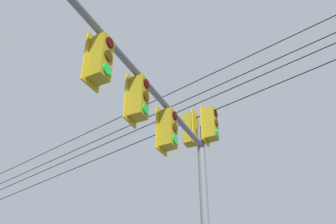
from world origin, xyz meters
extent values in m
cylinder|color=slate|center=(-2.81, -0.03, 6.47)|extent=(5.92, 0.24, 0.14)
cube|color=olive|center=(0.14, -0.38, 7.02)|extent=(0.31, 0.31, 0.90)
cube|color=#B29319|center=(0.14, -0.21, 7.02)|extent=(0.44, 0.05, 1.04)
cylinder|color=#360503|center=(0.14, -0.55, 7.32)|extent=(0.20, 0.03, 0.20)
cylinder|color=#3C2703|center=(0.14, -0.55, 7.02)|extent=(0.20, 0.03, 0.20)
cylinder|color=green|center=(0.14, -0.55, 6.72)|extent=(0.20, 0.03, 0.20)
cube|color=olive|center=(0.15, 0.22, 7.02)|extent=(0.31, 0.31, 0.90)
cube|color=#B29319|center=(0.15, 0.05, 7.02)|extent=(0.44, 0.05, 1.04)
cylinder|color=#360503|center=(0.15, 0.38, 7.32)|extent=(0.20, 0.03, 0.20)
cylinder|color=#3C2703|center=(0.15, 0.38, 7.02)|extent=(0.20, 0.03, 0.20)
cylinder|color=green|center=(0.15, 0.38, 6.72)|extent=(0.20, 0.03, 0.20)
cube|color=olive|center=(-1.73, -0.05, 5.92)|extent=(0.31, 0.31, 0.90)
cube|color=#B29319|center=(-1.73, 0.12, 5.92)|extent=(0.44, 0.06, 1.04)
cylinder|color=#360503|center=(-1.74, -0.22, 6.22)|extent=(0.20, 0.04, 0.20)
cylinder|color=#3C2703|center=(-1.74, -0.22, 5.92)|extent=(0.20, 0.04, 0.20)
cylinder|color=green|center=(-1.74, -0.22, 5.62)|extent=(0.20, 0.04, 0.20)
cube|color=olive|center=(-3.01, -0.03, 5.92)|extent=(0.30, 0.30, 0.90)
cube|color=#B29319|center=(-3.02, 0.14, 5.92)|extent=(0.44, 0.04, 1.04)
cylinder|color=#360503|center=(-3.01, -0.19, 6.22)|extent=(0.20, 0.03, 0.20)
cylinder|color=#3C2703|center=(-3.01, -0.19, 5.92)|extent=(0.20, 0.03, 0.20)
cylinder|color=green|center=(-3.01, -0.19, 5.62)|extent=(0.20, 0.03, 0.20)
cube|color=olive|center=(-4.30, -0.01, 5.92)|extent=(0.32, 0.32, 0.90)
cube|color=#B29319|center=(-4.29, 0.16, 5.92)|extent=(0.44, 0.07, 1.04)
cylinder|color=#360503|center=(-4.31, -0.17, 6.22)|extent=(0.20, 0.04, 0.20)
cylinder|color=#3C2703|center=(-4.31, -0.17, 5.92)|extent=(0.20, 0.04, 0.20)
cylinder|color=green|center=(-4.31, -0.17, 5.62)|extent=(0.20, 0.04, 0.20)
cylinder|color=black|center=(0.42, 1.11, 7.36)|extent=(5.97, 26.19, 0.05)
cylinder|color=black|center=(0.42, 1.11, 7.81)|extent=(5.97, 26.19, 0.05)
cylinder|color=black|center=(0.42, 1.11, 8.10)|extent=(5.97, 26.19, 0.05)
cylinder|color=black|center=(0.42, 1.11, 8.59)|extent=(5.97, 26.19, 0.05)
camera|label=1|loc=(-8.56, -3.34, 1.26)|focal=44.02mm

